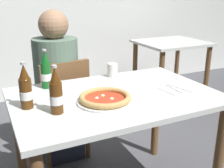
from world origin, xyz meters
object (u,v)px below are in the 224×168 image
object	(u,v)px
pizza_margherita_near	(105,99)
beer_bottle_center	(26,89)
dining_table_main	(116,112)
dining_table_background	(171,54)
paper_cup	(112,70)
chair_behind_table	(61,105)
napkin_with_cutlery	(177,89)
beer_bottle_right	(56,93)
beer_bottle_left	(46,72)
diner_seated	(58,91)

from	to	relation	value
pizza_margherita_near	beer_bottle_center	xyz separation A→B (m)	(-0.40, 0.11, 0.08)
beer_bottle_center	dining_table_main	bearing A→B (deg)	-2.66
dining_table_background	paper_cup	bearing A→B (deg)	-142.17
chair_behind_table	pizza_margherita_near	xyz separation A→B (m)	(0.07, -0.69, 0.29)
pizza_margherita_near	napkin_with_cutlery	size ratio (longest dim) A/B	1.60
beer_bottle_center	beer_bottle_right	xyz separation A→B (m)	(0.12, -0.13, 0.00)
dining_table_background	paper_cup	xyz separation A→B (m)	(-1.28, -1.00, 0.21)
beer_bottle_left	dining_table_background	bearing A→B (deg)	30.38
dining_table_main	pizza_margherita_near	world-z (taller)	pizza_margherita_near
dining_table_background	beer_bottle_right	xyz separation A→B (m)	(-1.80, -1.44, 0.26)
beer_bottle_right	paper_cup	bearing A→B (deg)	40.37
dining_table_background	beer_bottle_left	bearing A→B (deg)	-149.62
dining_table_background	beer_bottle_center	xyz separation A→B (m)	(-1.93, -1.31, 0.26)
chair_behind_table	paper_cup	size ratio (longest dim) A/B	8.95
beer_bottle_center	napkin_with_cutlery	xyz separation A→B (m)	(0.89, -0.11, -0.10)
diner_seated	beer_bottle_center	world-z (taller)	diner_seated
beer_bottle_right	napkin_with_cutlery	world-z (taller)	beer_bottle_right
dining_table_background	pizza_margherita_near	bearing A→B (deg)	-137.22
dining_table_background	napkin_with_cutlery	xyz separation A→B (m)	(-1.04, -1.42, 0.16)
diner_seated	beer_bottle_center	bearing A→B (deg)	-116.75
dining_table_main	paper_cup	world-z (taller)	paper_cup
dining_table_main	beer_bottle_right	size ratio (longest dim) A/B	4.86
diner_seated	paper_cup	distance (m)	0.51
pizza_margherita_near	beer_bottle_left	xyz separation A→B (m)	(-0.23, 0.38, 0.08)
chair_behind_table	beer_bottle_left	world-z (taller)	beer_bottle_left
beer_bottle_left	napkin_with_cutlery	size ratio (longest dim) A/B	1.27
diner_seated	beer_bottle_right	size ratio (longest dim) A/B	4.89
pizza_margherita_near	dining_table_background	bearing A→B (deg)	42.78
dining_table_background	beer_bottle_center	size ratio (longest dim) A/B	3.24
chair_behind_table	pizza_margherita_near	world-z (taller)	chair_behind_table
beer_bottle_left	napkin_with_cutlery	bearing A→B (deg)	-27.94
pizza_margherita_near	beer_bottle_right	bearing A→B (deg)	-175.16
dining_table_main	diner_seated	world-z (taller)	diner_seated
beer_bottle_right	dining_table_main	bearing A→B (deg)	15.61
beer_bottle_left	beer_bottle_right	bearing A→B (deg)	-95.77
chair_behind_table	paper_cup	xyz separation A→B (m)	(0.32, -0.27, 0.32)
beer_bottle_left	napkin_with_cutlery	xyz separation A→B (m)	(0.72, -0.38, -0.10)
dining_table_background	diner_seated	bearing A→B (deg)	-157.28
dining_table_background	pizza_margherita_near	size ratio (longest dim) A/B	2.57
chair_behind_table	beer_bottle_center	world-z (taller)	beer_bottle_center
dining_table_main	chair_behind_table	size ratio (longest dim) A/B	1.41
beer_bottle_center	beer_bottle_right	distance (m)	0.18
dining_table_background	beer_bottle_left	distance (m)	2.06
chair_behind_table	beer_bottle_center	bearing A→B (deg)	53.37
beer_bottle_left	paper_cup	bearing A→B (deg)	4.39
pizza_margherita_near	beer_bottle_left	world-z (taller)	beer_bottle_left
dining_table_background	beer_bottle_right	distance (m)	2.32
beer_bottle_right	napkin_with_cutlery	size ratio (longest dim) A/B	1.27
beer_bottle_center	beer_bottle_right	world-z (taller)	same
chair_behind_table	dining_table_main	bearing A→B (deg)	98.72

